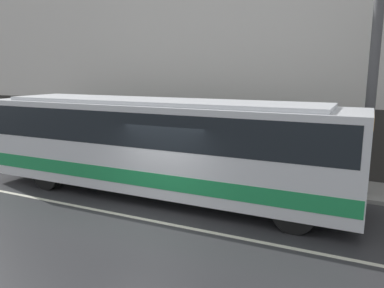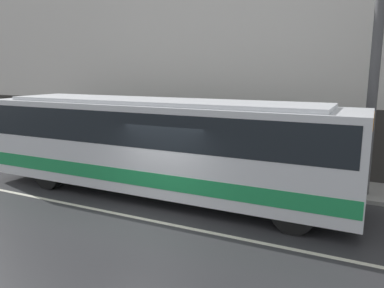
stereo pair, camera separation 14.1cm
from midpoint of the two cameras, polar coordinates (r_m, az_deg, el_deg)
ground_plane at (r=10.44m, az=-6.58°, el=-11.55°), size 60.00×60.00×0.00m
sidewalk at (r=14.77m, az=4.01°, el=-4.46°), size 60.00×2.24×0.13m
building_facade at (r=15.48m, az=6.05°, el=15.38°), size 60.00×0.35×10.78m
lane_stripe at (r=10.44m, az=-6.58°, el=-11.53°), size 54.00×0.14×0.01m
transit_bus at (r=12.01m, az=-5.66°, el=0.25°), size 12.35×2.50×3.13m
utility_pole_near at (r=12.82m, az=25.57°, el=9.37°), size 0.30×0.30×7.48m
pedestrian_waiting at (r=16.90m, az=-13.16°, el=0.36°), size 0.36×0.36×1.77m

